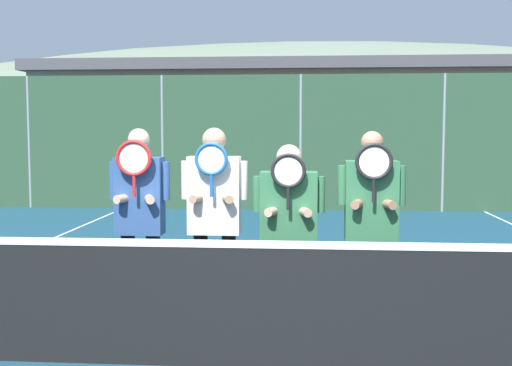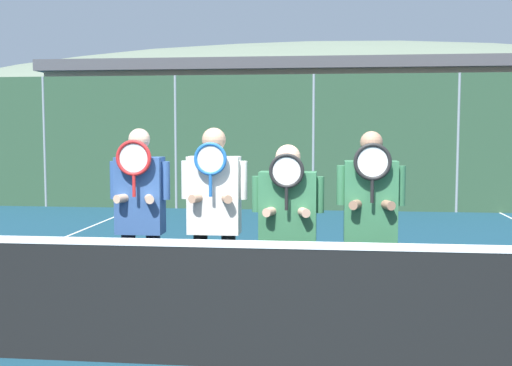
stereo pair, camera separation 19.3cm
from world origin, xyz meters
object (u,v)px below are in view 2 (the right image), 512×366
at_px(player_center_right, 288,222).
at_px(player_rightmost, 370,219).
at_px(car_far_left, 123,163).
at_px(car_left_of_center, 296,166).
at_px(car_center, 483,166).
at_px(player_leftmost, 140,213).
at_px(player_center_left, 214,210).

xyz_separation_m(player_center_right, player_rightmost, (0.71, -0.03, 0.04)).
bearing_deg(car_far_left, player_center_right, -65.55).
height_order(car_left_of_center, car_center, car_center).
height_order(player_leftmost, player_center_right, player_leftmost).
bearing_deg(car_left_of_center, player_center_right, -87.46).
relative_size(player_leftmost, player_center_right, 1.08).
xyz_separation_m(player_leftmost, player_center_left, (0.68, 0.06, 0.02)).
distance_m(car_far_left, car_center, 9.70).
distance_m(player_leftmost, car_far_left, 12.35).
distance_m(player_leftmost, car_center, 12.82).
relative_size(car_far_left, car_center, 0.98).
height_order(player_center_left, car_left_of_center, player_center_left).
height_order(car_far_left, car_center, car_center).
bearing_deg(player_center_left, player_rightmost, -6.49).
bearing_deg(car_center, player_center_right, -110.64).
distance_m(player_center_right, player_rightmost, 0.72).
relative_size(player_center_left, car_center, 0.45).
height_order(car_far_left, car_left_of_center, car_far_left).
bearing_deg(player_center_left, car_center, 66.25).
bearing_deg(car_left_of_center, player_center_left, -90.81).
xyz_separation_m(player_rightmost, car_far_left, (-6.06, 11.78, -0.17)).
height_order(player_leftmost, car_center, player_leftmost).
relative_size(player_leftmost, car_far_left, 0.45).
height_order(player_center_right, car_left_of_center, player_center_right).
relative_size(player_center_left, player_center_right, 1.09).
relative_size(car_left_of_center, car_center, 1.02).
xyz_separation_m(player_leftmost, car_left_of_center, (0.84, 11.51, -0.21)).
distance_m(player_center_right, car_far_left, 12.91).
height_order(player_leftmost, car_far_left, player_leftmost).
height_order(player_rightmost, car_center, player_rightmost).
bearing_deg(car_center, car_far_left, 178.79).
distance_m(player_rightmost, car_center, 12.14).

